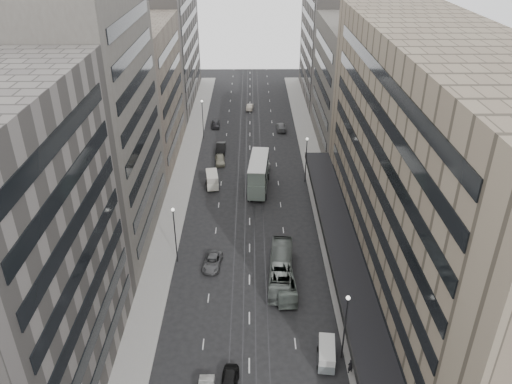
{
  "coord_description": "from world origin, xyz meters",
  "views": [
    {
      "loc": [
        0.34,
        -42.51,
        40.5
      ],
      "look_at": [
        0.94,
        18.86,
        6.84
      ],
      "focal_mm": 35.0,
      "sensor_mm": 36.0,
      "label": 1
    }
  ],
  "objects_px": {
    "sedan_0": "(229,382)",
    "pedestrian": "(350,366)",
    "double_decker": "(259,173)",
    "vw_microbus": "(327,353)",
    "sedan_2": "(212,262)",
    "panel_van": "(212,180)",
    "bus_near": "(283,277)",
    "bus_far": "(281,268)"
  },
  "relations": [
    {
      "from": "double_decker",
      "to": "sedan_2",
      "type": "xyz_separation_m",
      "value": [
        -6.42,
        -21.4,
        -2.35
      ]
    },
    {
      "from": "bus_far",
      "to": "sedan_2",
      "type": "xyz_separation_m",
      "value": [
        -8.93,
        2.74,
        -0.92
      ]
    },
    {
      "from": "bus_far",
      "to": "double_decker",
      "type": "xyz_separation_m",
      "value": [
        -2.51,
        24.13,
        1.43
      ]
    },
    {
      "from": "sedan_2",
      "to": "pedestrian",
      "type": "distance_m",
      "value": 23.53
    },
    {
      "from": "panel_van",
      "to": "sedan_2",
      "type": "height_order",
      "value": "panel_van"
    },
    {
      "from": "panel_van",
      "to": "pedestrian",
      "type": "distance_m",
      "value": 43.53
    },
    {
      "from": "panel_van",
      "to": "sedan_2",
      "type": "bearing_deg",
      "value": -93.76
    },
    {
      "from": "panel_van",
      "to": "vw_microbus",
      "type": "bearing_deg",
      "value": -77.18
    },
    {
      "from": "bus_near",
      "to": "bus_far",
      "type": "relative_size",
      "value": 0.84
    },
    {
      "from": "bus_near",
      "to": "panel_van",
      "type": "height_order",
      "value": "bus_near"
    },
    {
      "from": "vw_microbus",
      "to": "sedan_0",
      "type": "relative_size",
      "value": 0.98
    },
    {
      "from": "sedan_0",
      "to": "pedestrian",
      "type": "bearing_deg",
      "value": 13.19
    },
    {
      "from": "sedan_2",
      "to": "pedestrian",
      "type": "bearing_deg",
      "value": -44.42
    },
    {
      "from": "vw_microbus",
      "to": "panel_van",
      "type": "relative_size",
      "value": 0.93
    },
    {
      "from": "bus_far",
      "to": "pedestrian",
      "type": "xyz_separation_m",
      "value": [
        6.19,
        -15.29,
        -0.57
      ]
    },
    {
      "from": "sedan_0",
      "to": "pedestrian",
      "type": "relative_size",
      "value": 2.44
    },
    {
      "from": "double_decker",
      "to": "vw_microbus",
      "type": "distance_m",
      "value": 38.48
    },
    {
      "from": "bus_near",
      "to": "bus_far",
      "type": "xyz_separation_m",
      "value": [
        -0.23,
        1.5,
        0.25
      ]
    },
    {
      "from": "bus_near",
      "to": "sedan_0",
      "type": "height_order",
      "value": "bus_near"
    },
    {
      "from": "panel_van",
      "to": "sedan_2",
      "type": "distance_m",
      "value": 22.27
    },
    {
      "from": "bus_far",
      "to": "sedan_2",
      "type": "bearing_deg",
      "value": -11.95
    },
    {
      "from": "sedan_2",
      "to": "pedestrian",
      "type": "height_order",
      "value": "pedestrian"
    },
    {
      "from": "panel_van",
      "to": "sedan_0",
      "type": "relative_size",
      "value": 1.05
    },
    {
      "from": "sedan_2",
      "to": "sedan_0",
      "type": "bearing_deg",
      "value": -75.85
    },
    {
      "from": "sedan_0",
      "to": "bus_near",
      "type": "bearing_deg",
      "value": 73.63
    },
    {
      "from": "bus_near",
      "to": "vw_microbus",
      "type": "bearing_deg",
      "value": 103.19
    },
    {
      "from": "double_decker",
      "to": "sedan_0",
      "type": "bearing_deg",
      "value": -89.7
    },
    {
      "from": "vw_microbus",
      "to": "panel_van",
      "type": "bearing_deg",
      "value": 117.42
    },
    {
      "from": "vw_microbus",
      "to": "panel_van",
      "type": "distance_m",
      "value": 41.28
    },
    {
      "from": "sedan_0",
      "to": "panel_van",
      "type": "bearing_deg",
      "value": 101.62
    },
    {
      "from": "sedan_0",
      "to": "pedestrian",
      "type": "xyz_separation_m",
      "value": [
        12.16,
        1.63,
        0.3
      ]
    },
    {
      "from": "bus_near",
      "to": "panel_van",
      "type": "distance_m",
      "value": 28.51
    },
    {
      "from": "double_decker",
      "to": "bus_far",
      "type": "bearing_deg",
      "value": -78.93
    },
    {
      "from": "double_decker",
      "to": "sedan_0",
      "type": "distance_m",
      "value": 41.26
    },
    {
      "from": "vw_microbus",
      "to": "sedan_0",
      "type": "distance_m",
      "value": 10.45
    },
    {
      "from": "bus_far",
      "to": "pedestrian",
      "type": "height_order",
      "value": "bus_far"
    },
    {
      "from": "bus_near",
      "to": "sedan_2",
      "type": "height_order",
      "value": "bus_near"
    },
    {
      "from": "panel_van",
      "to": "sedan_2",
      "type": "xyz_separation_m",
      "value": [
        1.49,
        -22.21,
        -0.8
      ]
    },
    {
      "from": "vw_microbus",
      "to": "sedan_2",
      "type": "relative_size",
      "value": 0.86
    },
    {
      "from": "sedan_2",
      "to": "double_decker",
      "type": "bearing_deg",
      "value": 78.88
    },
    {
      "from": "sedan_0",
      "to": "pedestrian",
      "type": "distance_m",
      "value": 12.28
    },
    {
      "from": "vw_microbus",
      "to": "sedan_0",
      "type": "height_order",
      "value": "vw_microbus"
    }
  ]
}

